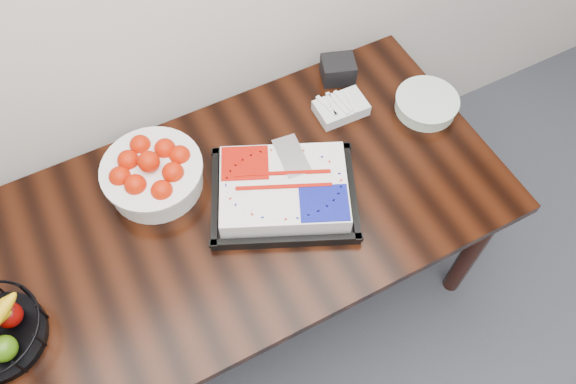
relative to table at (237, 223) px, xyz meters
name	(u,v)px	position (x,y,z in m)	size (l,w,h in m)	color
table	(237,223)	(0.00, 0.00, 0.00)	(1.80, 0.90, 0.75)	black
cake_tray	(284,191)	(0.16, -0.03, 0.13)	(0.58, 0.53, 0.10)	black
tangerine_bowl	(152,169)	(-0.19, 0.21, 0.18)	(0.33, 0.33, 0.21)	white
plate_stack	(426,104)	(0.80, 0.07, 0.11)	(0.23, 0.23, 0.06)	white
fork_bag	(341,107)	(0.52, 0.20, 0.11)	(0.18, 0.12, 0.05)	silver
napkin_box	(338,70)	(0.59, 0.35, 0.13)	(0.12, 0.10, 0.09)	black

